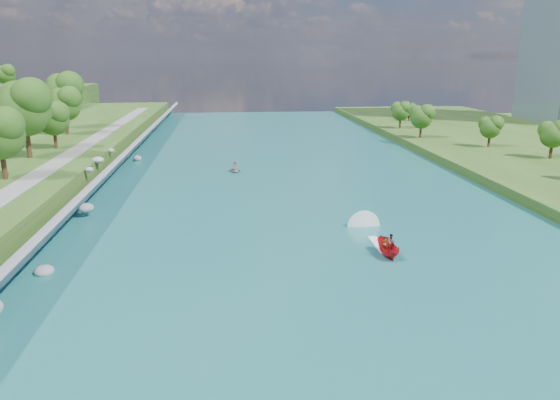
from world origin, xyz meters
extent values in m
plane|color=#2D5119|center=(0.00, 0.00, 0.00)|extent=(260.00, 260.00, 0.00)
cube|color=#1A6162|center=(0.00, 20.00, 0.05)|extent=(55.00, 240.00, 0.10)
cube|color=slate|center=(-25.85, 20.00, 1.80)|extent=(3.54, 236.00, 4.05)
ellipsoid|color=gray|center=(-24.49, 3.22, 0.27)|extent=(1.68, 1.81, 1.01)
ellipsoid|color=gray|center=(-25.80, 13.13, 2.16)|extent=(1.14, 1.37, 0.77)
ellipsoid|color=gray|center=(-25.09, 20.50, 1.08)|extent=(1.74, 1.96, 1.09)
ellipsoid|color=gray|center=(-26.88, 30.78, 3.51)|extent=(1.12, 1.00, 0.72)
ellipsoid|color=gray|center=(-27.20, 37.36, 3.59)|extent=(1.63, 1.94, 0.93)
ellipsoid|color=gray|center=(-27.14, 46.48, 3.41)|extent=(1.03, 0.99, 0.77)
ellipsoid|color=gray|center=(-24.66, 55.64, 0.45)|extent=(1.45, 1.84, 1.05)
cube|color=gray|center=(-32.50, 20.00, 3.55)|extent=(3.00, 200.00, 0.10)
ellipsoid|color=#274813|center=(-35.73, 26.04, 8.63)|extent=(6.16, 6.16, 10.27)
ellipsoid|color=#274813|center=(-37.72, 40.69, 10.25)|extent=(8.10, 8.10, 13.50)
ellipsoid|color=#274813|center=(-36.40, 49.11, 7.93)|extent=(5.31, 5.31, 8.85)
ellipsoid|color=#274813|center=(-39.21, 66.18, 8.80)|extent=(6.36, 6.36, 10.60)
ellipsoid|color=#274813|center=(-41.83, 75.84, 10.24)|extent=(8.08, 8.08, 13.47)
ellipsoid|color=#274813|center=(45.00, 43.10, 5.24)|extent=(4.49, 4.49, 7.48)
ellipsoid|color=#274813|center=(40.23, 55.41, 4.92)|extent=(4.11, 4.11, 6.84)
ellipsoid|color=#274813|center=(31.54, 68.22, 5.55)|extent=(4.86, 4.86, 8.11)
ellipsoid|color=#274813|center=(32.13, 83.93, 5.20)|extent=(4.44, 4.44, 7.40)
ellipsoid|color=#274813|center=(39.24, 98.78, 4.19)|extent=(3.22, 3.22, 5.37)
ellipsoid|color=#274813|center=(-65.04, 108.18, 13.12)|extent=(4.94, 4.94, 8.23)
imported|color=red|center=(5.90, 4.54, 0.87)|extent=(1.63, 4.03, 1.54)
imported|color=#66605B|center=(5.50, 4.14, 1.25)|extent=(0.60, 0.41, 1.60)
imported|color=#66605B|center=(6.40, 5.04, 1.23)|extent=(0.89, 0.78, 1.55)
cube|color=white|center=(5.90, 7.54, 0.13)|extent=(0.90, 5.00, 0.06)
imported|color=gray|center=(-7.52, 43.96, 0.42)|extent=(2.60, 3.38, 0.65)
imported|color=#66605B|center=(-7.52, 43.96, 1.05)|extent=(0.80, 0.66, 1.40)
camera|label=1|loc=(-8.63, -41.93, 18.03)|focal=35.00mm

